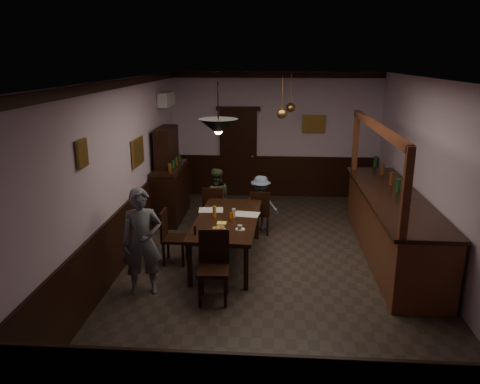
# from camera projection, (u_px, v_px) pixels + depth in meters

# --- Properties ---
(room) EXTENTS (5.01, 8.01, 3.01)m
(room) POSITION_uv_depth(u_px,v_px,m) (276.00, 176.00, 7.45)
(room) COLOR #2D2621
(room) RESTS_ON ground
(dining_table) EXTENTS (1.09, 2.24, 0.75)m
(dining_table) POSITION_uv_depth(u_px,v_px,m) (227.00, 222.00, 7.78)
(dining_table) COLOR black
(dining_table) RESTS_ON ground
(chair_far_left) EXTENTS (0.41, 0.41, 0.93)m
(chair_far_left) POSITION_uv_depth(u_px,v_px,m) (213.00, 208.00, 9.09)
(chair_far_left) COLOR black
(chair_far_left) RESTS_ON ground
(chair_far_right) EXTENTS (0.39, 0.39, 0.88)m
(chair_far_right) POSITION_uv_depth(u_px,v_px,m) (260.00, 211.00, 9.00)
(chair_far_right) COLOR black
(chair_far_right) RESTS_ON ground
(chair_near) EXTENTS (0.46, 0.46, 1.00)m
(chair_near) POSITION_uv_depth(u_px,v_px,m) (214.00, 263.00, 6.56)
(chair_near) COLOR black
(chair_near) RESTS_ON ground
(chair_side) EXTENTS (0.40, 0.40, 0.91)m
(chair_side) POSITION_uv_depth(u_px,v_px,m) (170.00, 234.00, 7.73)
(chair_side) COLOR black
(chair_side) RESTS_ON ground
(person_standing) EXTENTS (0.66, 0.53, 1.57)m
(person_standing) POSITION_uv_depth(u_px,v_px,m) (142.00, 242.00, 6.67)
(person_standing) COLOR slate
(person_standing) RESTS_ON ground
(person_seated_left) EXTENTS (0.66, 0.55, 1.23)m
(person_seated_left) POSITION_uv_depth(u_px,v_px,m) (216.00, 198.00, 9.32)
(person_seated_left) COLOR #404C2E
(person_seated_left) RESTS_ON ground
(person_seated_right) EXTENTS (0.80, 0.61, 1.10)m
(person_seated_right) POSITION_uv_depth(u_px,v_px,m) (261.00, 203.00, 9.24)
(person_seated_right) COLOR slate
(person_seated_right) RESTS_ON ground
(newspaper_left) EXTENTS (0.45, 0.34, 0.01)m
(newspaper_left) POSITION_uv_depth(u_px,v_px,m) (211.00, 210.00, 8.16)
(newspaper_left) COLOR silver
(newspaper_left) RESTS_ON dining_table
(newspaper_right) EXTENTS (0.46, 0.36, 0.01)m
(newspaper_right) POSITION_uv_depth(u_px,v_px,m) (247.00, 214.00, 7.94)
(newspaper_right) COLOR silver
(newspaper_right) RESTS_ON dining_table
(napkin) EXTENTS (0.16, 0.16, 0.00)m
(napkin) POSITION_uv_depth(u_px,v_px,m) (222.00, 223.00, 7.54)
(napkin) COLOR #E3E654
(napkin) RESTS_ON dining_table
(saucer) EXTENTS (0.15, 0.15, 0.01)m
(saucer) POSITION_uv_depth(u_px,v_px,m) (240.00, 229.00, 7.24)
(saucer) COLOR white
(saucer) RESTS_ON dining_table
(coffee_cup) EXTENTS (0.08, 0.08, 0.07)m
(coffee_cup) POSITION_uv_depth(u_px,v_px,m) (240.00, 227.00, 7.20)
(coffee_cup) COLOR white
(coffee_cup) RESTS_ON saucer
(pastry_plate) EXTENTS (0.22, 0.22, 0.01)m
(pastry_plate) POSITION_uv_depth(u_px,v_px,m) (219.00, 230.00, 7.19)
(pastry_plate) COLOR white
(pastry_plate) RESTS_ON dining_table
(pastry_ring_a) EXTENTS (0.13, 0.13, 0.04)m
(pastry_ring_a) POSITION_uv_depth(u_px,v_px,m) (216.00, 229.00, 7.19)
(pastry_ring_a) COLOR #C68C47
(pastry_ring_a) RESTS_ON pastry_plate
(pastry_ring_b) EXTENTS (0.13, 0.13, 0.04)m
(pastry_ring_b) POSITION_uv_depth(u_px,v_px,m) (221.00, 227.00, 7.25)
(pastry_ring_b) COLOR #C68C47
(pastry_ring_b) RESTS_ON pastry_plate
(soda_can) EXTENTS (0.07, 0.07, 0.12)m
(soda_can) POSITION_uv_depth(u_px,v_px,m) (232.00, 216.00, 7.66)
(soda_can) COLOR orange
(soda_can) RESTS_ON dining_table
(beer_glass) EXTENTS (0.06, 0.06, 0.20)m
(beer_glass) POSITION_uv_depth(u_px,v_px,m) (214.00, 212.00, 7.76)
(beer_glass) COLOR #BF721E
(beer_glass) RESTS_ON dining_table
(water_glass) EXTENTS (0.06, 0.06, 0.15)m
(water_glass) POSITION_uv_depth(u_px,v_px,m) (234.00, 213.00, 7.78)
(water_glass) COLOR silver
(water_glass) RESTS_ON dining_table
(pepper_mill) EXTENTS (0.04, 0.04, 0.14)m
(pepper_mill) POSITION_uv_depth(u_px,v_px,m) (195.00, 230.00, 7.03)
(pepper_mill) COLOR black
(pepper_mill) RESTS_ON dining_table
(sideboard) EXTENTS (0.53, 1.47, 1.95)m
(sideboard) POSITION_uv_depth(u_px,v_px,m) (170.00, 183.00, 9.85)
(sideboard) COLOR black
(sideboard) RESTS_ON ground
(bar_counter) EXTENTS (0.95, 4.10, 2.30)m
(bar_counter) POSITION_uv_depth(u_px,v_px,m) (391.00, 224.00, 7.98)
(bar_counter) COLOR #542616
(bar_counter) RESTS_ON ground
(door_back) EXTENTS (0.90, 0.06, 2.10)m
(door_back) POSITION_uv_depth(u_px,v_px,m) (238.00, 154.00, 11.42)
(door_back) COLOR black
(door_back) RESTS_ON ground
(ac_unit) EXTENTS (0.20, 0.85, 0.30)m
(ac_unit) POSITION_uv_depth(u_px,v_px,m) (167.00, 99.00, 10.13)
(ac_unit) COLOR white
(ac_unit) RESTS_ON ground
(picture_left_small) EXTENTS (0.04, 0.28, 0.36)m
(picture_left_small) POSITION_uv_depth(u_px,v_px,m) (82.00, 153.00, 5.91)
(picture_left_small) COLOR olive
(picture_left_small) RESTS_ON ground
(picture_left_large) EXTENTS (0.04, 0.62, 0.48)m
(picture_left_large) POSITION_uv_depth(u_px,v_px,m) (138.00, 152.00, 8.33)
(picture_left_large) COLOR olive
(picture_left_large) RESTS_ON ground
(picture_back) EXTENTS (0.55, 0.04, 0.42)m
(picture_back) POSITION_uv_depth(u_px,v_px,m) (314.00, 124.00, 11.10)
(picture_back) COLOR olive
(picture_back) RESTS_ON ground
(pendant_iron) EXTENTS (0.56, 0.56, 0.73)m
(pendant_iron) POSITION_uv_depth(u_px,v_px,m) (218.00, 127.00, 6.54)
(pendant_iron) COLOR black
(pendant_iron) RESTS_ON ground
(pendant_brass_mid) EXTENTS (0.20, 0.20, 0.81)m
(pendant_brass_mid) POSITION_uv_depth(u_px,v_px,m) (282.00, 113.00, 8.84)
(pendant_brass_mid) COLOR #BF8C3F
(pendant_brass_mid) RESTS_ON ground
(pendant_brass_far) EXTENTS (0.20, 0.20, 0.81)m
(pendant_brass_far) POSITION_uv_depth(u_px,v_px,m) (291.00, 108.00, 9.90)
(pendant_brass_far) COLOR #BF8C3F
(pendant_brass_far) RESTS_ON ground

